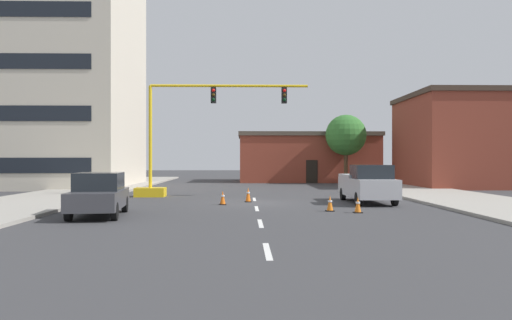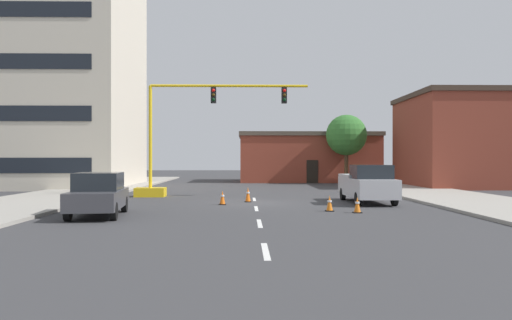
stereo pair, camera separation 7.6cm
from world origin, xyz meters
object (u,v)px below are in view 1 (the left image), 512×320
object	(u,v)px
tree_right_far	(346,135)
traffic_cone_roadside_c	(358,205)
traffic_cone_roadside_d	(223,198)
traffic_signal_gantry	(174,158)
sedan_dark_gray_near_left	(99,194)
pickup_truck_silver	(367,184)
traffic_cone_roadside_b	(248,195)
traffic_cone_roadside_a	(330,204)

from	to	relation	value
tree_right_far	traffic_cone_roadside_c	bearing A→B (deg)	-100.12
traffic_cone_roadside_c	traffic_cone_roadside_d	bearing A→B (deg)	145.63
traffic_signal_gantry	sedan_dark_gray_near_left	xyz separation A→B (m)	(-1.52, -10.71, -1.44)
pickup_truck_silver	traffic_cone_roadside_c	distance (m)	5.30
pickup_truck_silver	traffic_cone_roadside_b	bearing A→B (deg)	173.95
pickup_truck_silver	traffic_cone_roadside_b	xyz separation A→B (m)	(-6.22, 0.66, -0.59)
pickup_truck_silver	sedan_dark_gray_near_left	world-z (taller)	pickup_truck_silver
tree_right_far	pickup_truck_silver	bearing A→B (deg)	-98.20
traffic_cone_roadside_b	traffic_cone_roadside_c	world-z (taller)	traffic_cone_roadside_b
sedan_dark_gray_near_left	traffic_signal_gantry	bearing A→B (deg)	81.93
traffic_cone_roadside_b	traffic_cone_roadside_d	bearing A→B (deg)	-128.18
pickup_truck_silver	traffic_cone_roadside_d	xyz separation A→B (m)	(-7.51, -0.97, -0.63)
pickup_truck_silver	traffic_signal_gantry	bearing A→B (deg)	156.42
tree_right_far	traffic_cone_roadside_a	size ratio (longest dim) A/B	9.25
tree_right_far	pickup_truck_silver	xyz separation A→B (m)	(-3.01, -20.85, -3.53)
traffic_signal_gantry	traffic_cone_roadside_c	bearing A→B (deg)	-46.77
sedan_dark_gray_near_left	traffic_cone_roadside_d	bearing A→B (deg)	46.99
traffic_cone_roadside_a	traffic_cone_roadside_b	bearing A→B (deg)	125.54
traffic_cone_roadside_d	sedan_dark_gray_near_left	bearing A→B (deg)	-133.01
pickup_truck_silver	sedan_dark_gray_near_left	bearing A→B (deg)	-153.73
traffic_cone_roadside_b	sedan_dark_gray_near_left	bearing A→B (deg)	-131.90
traffic_cone_roadside_b	traffic_cone_roadside_d	xyz separation A→B (m)	(-1.28, -1.63, -0.04)
traffic_signal_gantry	traffic_cone_roadside_b	distance (m)	6.33
pickup_truck_silver	sedan_dark_gray_near_left	xyz separation A→B (m)	(-12.23, -6.04, -0.09)
tree_right_far	traffic_cone_roadside_a	xyz separation A→B (m)	(-5.69, -25.15, -4.16)
traffic_cone_roadside_d	traffic_cone_roadside_b	bearing A→B (deg)	51.82
tree_right_far	sedan_dark_gray_near_left	xyz separation A→B (m)	(-15.24, -26.89, -3.62)
traffic_signal_gantry	traffic_cone_roadside_d	distance (m)	6.79
traffic_cone_roadside_a	traffic_cone_roadside_b	world-z (taller)	traffic_cone_roadside_b
pickup_truck_silver	traffic_cone_roadside_a	xyz separation A→B (m)	(-2.68, -4.30, -0.63)
traffic_cone_roadside_a	traffic_cone_roadside_c	bearing A→B (deg)	-33.42
sedan_dark_gray_near_left	traffic_cone_roadside_a	distance (m)	9.72
pickup_truck_silver	traffic_cone_roadside_c	bearing A→B (deg)	-107.85
tree_right_far	traffic_cone_roadside_c	world-z (taller)	tree_right_far
traffic_cone_roadside_a	traffic_cone_roadside_c	size ratio (longest dim) A/B	1.02
tree_right_far	traffic_cone_roadside_b	bearing A→B (deg)	-114.56
pickup_truck_silver	traffic_cone_roadside_a	bearing A→B (deg)	-121.93
tree_right_far	traffic_cone_roadside_d	size ratio (longest dim) A/B	9.07
tree_right_far	traffic_signal_gantry	bearing A→B (deg)	-130.30
traffic_cone_roadside_b	traffic_cone_roadside_c	bearing A→B (deg)	-50.86
traffic_signal_gantry	tree_right_far	xyz separation A→B (m)	(13.72, 16.18, 2.18)
sedan_dark_gray_near_left	traffic_cone_roadside_c	world-z (taller)	sedan_dark_gray_near_left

